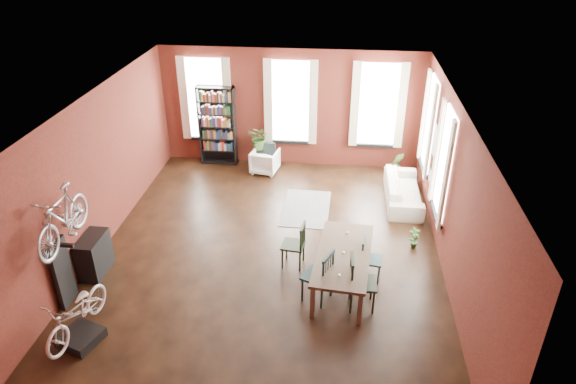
# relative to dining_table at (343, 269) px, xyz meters

# --- Properties ---
(room) EXTENTS (9.00, 9.04, 3.22)m
(room) POSITION_rel_dining_table_xyz_m (-1.28, 1.41, 1.77)
(room) COLOR black
(room) RESTS_ON ground
(dining_table) EXTENTS (1.17, 2.21, 0.73)m
(dining_table) POSITION_rel_dining_table_xyz_m (0.00, 0.00, 0.00)
(dining_table) COLOR brown
(dining_table) RESTS_ON ground
(dining_chair_a) EXTENTS (0.63, 0.63, 1.04)m
(dining_chair_a) POSITION_rel_dining_table_xyz_m (-0.45, -0.44, 0.16)
(dining_chair_a) COLOR #1B393C
(dining_chair_a) RESTS_ON ground
(dining_chair_b) EXTENTS (0.49, 0.49, 0.95)m
(dining_chair_b) POSITION_rel_dining_table_xyz_m (-0.98, 0.55, 0.11)
(dining_chair_b) COLOR #1F2F1B
(dining_chair_b) RESTS_ON ground
(dining_chair_c) EXTENTS (0.50, 0.50, 1.04)m
(dining_chair_c) POSITION_rel_dining_table_xyz_m (0.35, -0.56, 0.15)
(dining_chair_c) COLOR black
(dining_chair_c) RESTS_ON ground
(dining_chair_d) EXTENTS (0.45, 0.45, 0.86)m
(dining_chair_d) POSITION_rel_dining_table_xyz_m (0.54, 0.28, 0.07)
(dining_chair_d) COLOR #1B3C39
(dining_chair_d) RESTS_ON ground
(bookshelf) EXTENTS (1.00, 0.32, 2.20)m
(bookshelf) POSITION_rel_dining_table_xyz_m (-3.52, 5.09, 0.74)
(bookshelf) COLOR black
(bookshelf) RESTS_ON ground
(white_armchair) EXTENTS (0.78, 0.75, 0.70)m
(white_armchair) POSITION_rel_dining_table_xyz_m (-2.16, 4.62, -0.01)
(white_armchair) COLOR white
(white_armchair) RESTS_ON ground
(cream_sofa) EXTENTS (0.61, 2.08, 0.81)m
(cream_sofa) POSITION_rel_dining_table_xyz_m (1.43, 3.39, 0.04)
(cream_sofa) COLOR beige
(cream_sofa) RESTS_ON ground
(striped_rug) EXTENTS (1.15, 1.80, 0.01)m
(striped_rug) POSITION_rel_dining_table_xyz_m (-0.90, 2.78, -0.36)
(striped_rug) COLOR black
(striped_rug) RESTS_ON ground
(bike_trainer) EXTENTS (0.76, 0.76, 0.17)m
(bike_trainer) POSITION_rel_dining_table_xyz_m (-4.26, -1.94, -0.28)
(bike_trainer) COLOR black
(bike_trainer) RESTS_ON ground
(bike_wall_rack) EXTENTS (0.16, 0.60, 1.30)m
(bike_wall_rack) POSITION_rel_dining_table_xyz_m (-4.92, -1.01, 0.29)
(bike_wall_rack) COLOR black
(bike_wall_rack) RESTS_ON ground
(console_table) EXTENTS (0.40, 0.80, 0.80)m
(console_table) POSITION_rel_dining_table_xyz_m (-4.80, -0.11, 0.04)
(console_table) COLOR black
(console_table) RESTS_ON ground
(plant_stand) EXTENTS (0.36, 0.36, 0.54)m
(plant_stand) POSITION_rel_dining_table_xyz_m (-2.35, 4.90, -0.10)
(plant_stand) COLOR black
(plant_stand) RESTS_ON ground
(plant_by_sofa) EXTENTS (0.44, 0.75, 0.33)m
(plant_by_sofa) POSITION_rel_dining_table_xyz_m (1.33, 4.69, -0.20)
(plant_by_sofa) COLOR #2D4F1F
(plant_by_sofa) RESTS_ON ground
(plant_small) EXTENTS (0.43, 0.54, 0.17)m
(plant_small) POSITION_rel_dining_table_xyz_m (1.48, 1.39, -0.28)
(plant_small) COLOR #2F5E25
(plant_small) RESTS_ON ground
(bicycle_floor) EXTENTS (0.66, 0.89, 1.55)m
(bicycle_floor) POSITION_rel_dining_table_xyz_m (-4.24, -1.90, 0.59)
(bicycle_floor) COLOR beige
(bicycle_floor) RESTS_ON bike_trainer
(bicycle_hung) EXTENTS (0.47, 1.00, 1.66)m
(bicycle_hung) POSITION_rel_dining_table_xyz_m (-4.67, -1.01, 1.77)
(bicycle_hung) COLOR #A5A8AD
(bicycle_hung) RESTS_ON bike_wall_rack
(plant_on_stand) EXTENTS (0.80, 0.84, 0.52)m
(plant_on_stand) POSITION_rel_dining_table_xyz_m (-2.34, 4.92, 0.43)
(plant_on_stand) COLOR #314F1F
(plant_on_stand) RESTS_ON plant_stand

